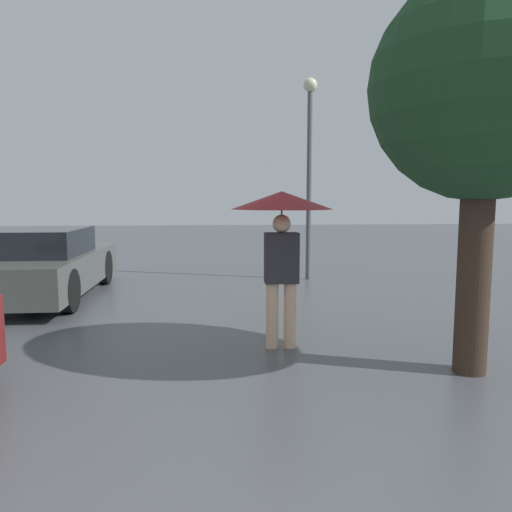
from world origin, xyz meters
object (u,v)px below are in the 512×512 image
Objects in this scene: tree at (483,91)px; pedestrian at (282,219)px; street_lamp at (309,151)px; parked_car_farthest at (46,265)px.

pedestrian is at bearing 151.21° from tree.
tree is 0.92× the size of street_lamp.
street_lamp is (1.24, 4.79, 1.20)m from pedestrian.
pedestrian is 2.36m from tree.
street_lamp reaches higher than tree.
parked_car_farthest is at bearing 142.17° from tree.
pedestrian is 4.98m from parked_car_farthest.
tree is 5.78m from street_lamp.
pedestrian is at bearing -104.52° from street_lamp.
tree is (5.43, -4.22, 2.15)m from parked_car_farthest.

